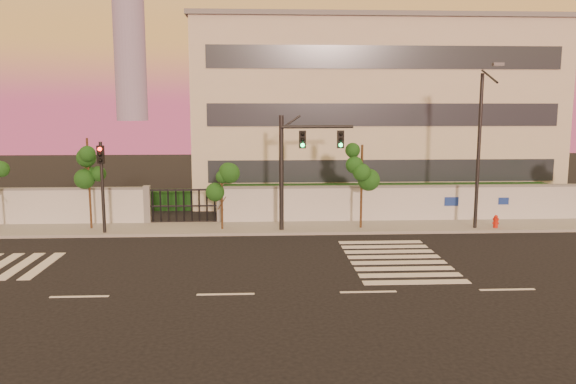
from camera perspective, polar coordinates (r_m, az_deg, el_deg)
The scene contains 13 objects.
ground at distance 19.91m, azimuth -6.36°, elevation -10.30°, with size 120.00×120.00×0.00m, color black.
sidewalk at distance 30.02m, azimuth -5.17°, elevation -3.70°, with size 60.00×3.00×0.15m, color gray.
perimeter_wall at distance 31.29m, azimuth -4.90°, elevation -1.33°, with size 60.00×0.36×2.20m.
hedge_row at distance 34.02m, azimuth -2.95°, elevation -0.95°, with size 41.00×4.25×1.80m.
institutional_building at distance 41.54m, azimuth 7.98°, elevation 8.09°, with size 24.40×12.40×12.25m.
road_markings at distance 23.63m, azimuth -9.67°, elevation -7.31°, with size 57.00×7.62×0.02m.
street_tree_c at distance 30.87m, azimuth -19.60°, elevation 2.79°, with size 1.39×1.10×4.89m.
street_tree_d at distance 29.22m, azimuth -6.73°, elevation 0.80°, with size 1.32×1.05×3.41m.
street_tree_e at distance 29.54m, azimuth 7.55°, elevation 2.47°, with size 1.50×1.20×4.53m.
traffic_signal_main at distance 28.74m, azimuth 0.85°, elevation 3.36°, with size 3.82×0.54×6.05m.
traffic_signal_secondary at distance 29.60m, azimuth -18.39°, elevation 1.50°, with size 0.37×0.35×4.76m.
streetlight_east at distance 30.55m, azimuth 18.96°, elevation 4.70°, with size 0.51×2.05×8.54m.
fire_hydrant at distance 31.63m, azimuth 20.34°, elevation -2.95°, with size 0.32×0.31×0.83m.
Camera 1 is at (1.22, -18.82, 6.41)m, focal length 35.00 mm.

